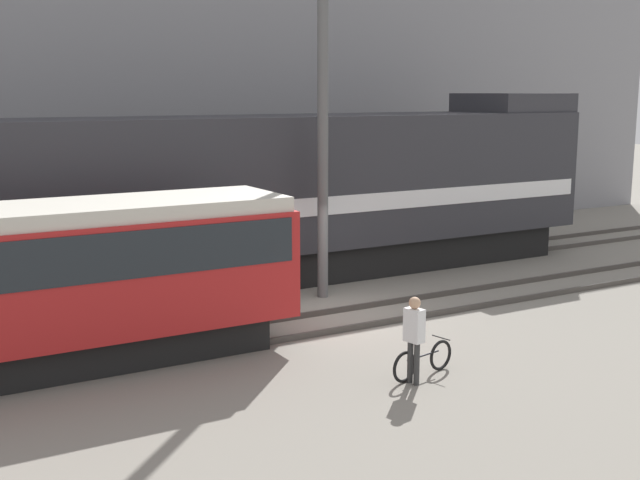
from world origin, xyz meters
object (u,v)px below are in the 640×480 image
streetcar (39,278)px  bicycle (423,361)px  freight_locomotive (273,196)px  utility_pole_left (323,114)px  person (414,332)px

streetcar → bicycle: size_ratio=6.18×
freight_locomotive → utility_pole_left: 3.26m
person → utility_pole_left: bearing=74.7°
utility_pole_left → bicycle: bearing=-102.3°
streetcar → freight_locomotive: bearing=32.1°
freight_locomotive → person: bearing=-99.4°
freight_locomotive → person: 8.90m
streetcar → person: (5.79, -4.13, -0.84)m
freight_locomotive → bicycle: bearing=-97.1°
streetcar → utility_pole_left: 8.40m
freight_locomotive → person: (-1.44, -8.66, -1.45)m
utility_pole_left → streetcar: bearing=-163.3°
streetcar → bicycle: (6.19, -3.90, -1.53)m
freight_locomotive → bicycle: 8.76m
person → utility_pole_left: utility_pole_left is taller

